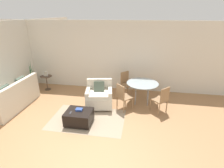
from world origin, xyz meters
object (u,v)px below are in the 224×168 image
picture_frame (46,74)px  dining_chair_far_left (126,82)px  couch (13,99)px  book_stack (79,110)px  side_table (47,80)px  dining_chair_near_left (123,95)px  armchair (99,96)px  dining_table (142,85)px  tv_remote_primary (71,113)px  potted_plant (34,83)px  dining_chair_near_right (162,98)px  ottoman (79,117)px

picture_frame → dining_chair_far_left: (3.28, 0.12, -0.18)m
couch → book_stack: (2.49, -0.46, 0.10)m
side_table → dining_chair_near_left: 3.46m
picture_frame → dining_chair_near_left: size_ratio=0.22×
couch → picture_frame: 1.67m
side_table → picture_frame: size_ratio=3.07×
book_stack → armchair: bearing=72.3°
side_table → dining_table: (3.89, -0.50, 0.24)m
picture_frame → side_table: bearing=90.0°
dining_chair_near_left → dining_chair_far_left: 1.23m
dining_chair_far_left → picture_frame: bearing=-178.0°
couch → tv_remote_primary: size_ratio=14.60×
tv_remote_primary → dining_table: (1.96, 1.72, 0.26)m
tv_remote_primary → side_table: (-1.93, 2.22, 0.01)m
book_stack → picture_frame: (-2.13, 2.05, 0.26)m
tv_remote_primary → couch: bearing=164.6°
potted_plant → armchair: bearing=-17.1°
armchair → book_stack: armchair is taller
armchair → book_stack: size_ratio=4.75×
tv_remote_primary → book_stack: bearing=40.8°
dining_table → dining_chair_far_left: 0.88m
dining_chair_far_left → dining_table: bearing=-45.0°
dining_table → book_stack: bearing=-138.7°
couch → potted_plant: potted_plant is taller
dining_chair_near_right → potted_plant: bearing=168.3°
side_table → armchair: bearing=-21.9°
potted_plant → dining_chair_far_left: potted_plant is taller
ottoman → dining_chair_near_left: size_ratio=0.83×
book_stack → side_table: side_table is taller
ottoman → tv_remote_primary: 0.29m
armchair → tv_remote_primary: size_ratio=7.32×
ottoman → picture_frame: size_ratio=3.83×
couch → dining_chair_near_right: size_ratio=2.20×
potted_plant → picture_frame: potted_plant is taller
couch → side_table: size_ratio=3.32×
armchair → side_table: bearing=158.1°
couch → ottoman: couch is taller
tv_remote_primary → picture_frame: (-1.93, 2.22, 0.29)m
ottoman → dining_chair_near_right: size_ratio=0.83×
book_stack → dining_table: (1.77, 1.55, 0.24)m
dining_table → dining_chair_near_left: bearing=-135.0°
side_table → dining_chair_far_left: 3.28m
book_stack → couch: bearing=169.4°
armchair → dining_chair_far_left: size_ratio=1.10×
tv_remote_primary → side_table: bearing=131.1°
tv_remote_primary → dining_chair_near_left: dining_chair_near_left is taller
picture_frame → dining_table: 3.92m
ottoman → dining_chair_far_left: size_ratio=0.83×
dining_chair_near_right → armchair: bearing=176.7°
couch → ottoman: size_ratio=2.66×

